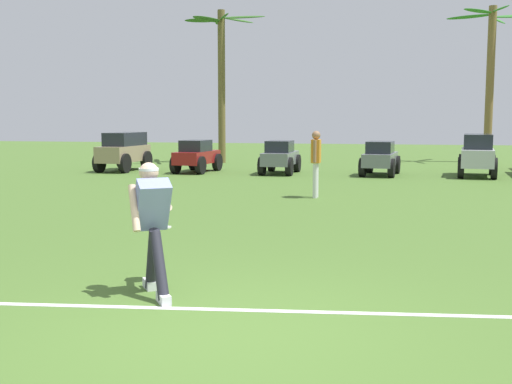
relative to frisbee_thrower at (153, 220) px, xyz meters
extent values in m
plane|color=#466829|center=(1.03, -1.02, -0.79)|extent=(80.00, 80.00, 0.00)
cube|color=white|center=(1.03, -0.41, -0.79)|extent=(27.82, 3.33, 0.01)
cylinder|color=#23232D|center=(-0.03, 0.04, -0.43)|extent=(0.30, 0.36, 0.72)
cube|color=silver|center=(-0.12, 0.17, -0.74)|extent=(0.23, 0.27, 0.10)
cylinder|color=#23232D|center=(0.15, -0.22, -0.43)|extent=(0.34, 0.43, 0.69)
cube|color=silver|center=(0.23, -0.34, -0.74)|extent=(0.23, 0.27, 0.10)
cube|color=#7A84C6|center=(-0.01, 0.01, 0.17)|extent=(0.52, 0.54, 0.57)
sphere|color=beige|center=(-0.08, 0.11, 0.50)|extent=(0.29, 0.29, 0.21)
cylinder|color=white|center=(-0.08, 0.11, 0.53)|extent=(0.30, 0.30, 0.03)
cylinder|color=beige|center=(-0.01, 0.34, 0.03)|extent=(0.39, 0.52, 0.27)
cylinder|color=beige|center=(-0.14, -0.15, 0.15)|extent=(0.23, 0.28, 0.49)
cylinder|color=white|center=(-0.11, 0.51, -0.16)|extent=(0.28, 0.28, 0.05)
cylinder|color=silver|center=(0.78, 8.45, -0.38)|extent=(0.11, 0.11, 0.82)
cylinder|color=silver|center=(0.79, 8.63, -0.38)|extent=(0.11, 0.11, 0.82)
cube|color=orange|center=(0.79, 8.54, 0.30)|extent=(0.20, 0.34, 0.54)
cylinder|color=#936B4C|center=(0.78, 8.33, 0.31)|extent=(0.07, 0.07, 0.52)
cylinder|color=#936B4C|center=(0.79, 8.75, 0.31)|extent=(0.07, 0.07, 0.52)
sphere|color=#936B4C|center=(0.79, 8.54, 0.67)|extent=(0.20, 0.20, 0.20)
cube|color=#998466|center=(-6.66, 14.70, -0.19)|extent=(1.13, 2.46, 0.55)
cube|color=#1E232B|center=(-6.65, 14.85, 0.32)|extent=(0.97, 1.86, 0.46)
cylinder|color=black|center=(-7.08, 15.57, -0.46)|extent=(0.23, 0.67, 0.66)
cylinder|color=black|center=(-6.12, 15.50, -0.46)|extent=(0.23, 0.67, 0.66)
cylinder|color=black|center=(-7.20, 13.90, -0.46)|extent=(0.23, 0.67, 0.66)
cylinder|color=black|center=(-6.24, 13.83, -0.46)|extent=(0.23, 0.67, 0.66)
cube|color=maroon|center=(-3.97, 14.69, -0.28)|extent=(1.12, 2.28, 0.42)
cube|color=#1E232B|center=(-3.98, 14.59, 0.12)|extent=(0.90, 1.18, 0.38)
cylinder|color=black|center=(-4.34, 15.50, -0.49)|extent=(0.24, 0.62, 0.60)
cylinder|color=black|center=(-3.44, 15.41, -0.49)|extent=(0.24, 0.62, 0.60)
cylinder|color=black|center=(-4.50, 13.97, -0.49)|extent=(0.24, 0.62, 0.60)
cylinder|color=black|center=(-3.60, 13.88, -0.49)|extent=(0.24, 0.62, 0.60)
cube|color=slate|center=(-1.09, 14.71, -0.28)|extent=(0.96, 2.22, 0.42)
cube|color=#1E232B|center=(-1.09, 14.61, 0.12)|extent=(0.82, 1.12, 0.38)
cylinder|color=black|center=(-1.52, 15.50, -0.49)|extent=(0.20, 0.60, 0.60)
cylinder|color=black|center=(-0.62, 15.47, -0.49)|extent=(0.20, 0.60, 0.60)
cylinder|color=black|center=(-1.56, 13.96, -0.49)|extent=(0.20, 0.60, 0.60)
cylinder|color=black|center=(-0.66, 13.93, -0.49)|extent=(0.20, 0.60, 0.60)
cube|color=slate|center=(2.19, 14.79, -0.28)|extent=(1.15, 2.29, 0.42)
cube|color=#1E232B|center=(2.18, 14.69, 0.12)|extent=(0.92, 1.19, 0.38)
cylinder|color=black|center=(1.83, 15.61, -0.49)|extent=(0.25, 0.62, 0.60)
cylinder|color=black|center=(2.73, 15.50, -0.49)|extent=(0.25, 0.62, 0.60)
cylinder|color=black|center=(1.65, 14.08, -0.49)|extent=(0.25, 0.62, 0.60)
cylinder|color=black|center=(2.55, 13.97, -0.49)|extent=(0.25, 0.62, 0.60)
cube|color=#B7BABF|center=(5.21, 14.94, -0.19)|extent=(1.24, 2.50, 0.55)
cube|color=#1E232B|center=(5.23, 15.09, 0.32)|extent=(1.05, 1.89, 0.46)
cylinder|color=black|center=(4.83, 15.82, -0.46)|extent=(0.26, 0.68, 0.66)
cylinder|color=black|center=(5.78, 15.71, -0.46)|extent=(0.26, 0.68, 0.66)
cylinder|color=black|center=(4.63, 14.16, -0.46)|extent=(0.26, 0.68, 0.66)
cylinder|color=black|center=(5.59, 14.05, -0.46)|extent=(0.26, 0.68, 0.66)
cylinder|color=brown|center=(-4.28, 19.26, 2.29)|extent=(0.30, 0.30, 6.16)
ellipsoid|color=#316023|center=(-3.37, 19.24, 5.05)|extent=(1.82, 0.29, 0.16)
ellipsoid|color=#316023|center=(-3.80, 20.11, 5.07)|extent=(1.18, 1.83, 0.15)
ellipsoid|color=#316023|center=(-4.59, 20.05, 5.04)|extent=(0.86, 1.69, 0.17)
ellipsoid|color=#316023|center=(-5.02, 19.17, 4.97)|extent=(1.51, 0.41, 0.20)
ellipsoid|color=#316023|center=(-4.64, 18.50, 4.91)|extent=(0.95, 1.62, 0.20)
ellipsoid|color=#316023|center=(-3.98, 18.58, 5.00)|extent=(0.83, 1.45, 0.19)
cylinder|color=brown|center=(6.49, 21.87, 2.41)|extent=(0.32, 0.32, 6.39)
ellipsoid|color=#337C2D|center=(6.87, 22.69, 5.10)|extent=(0.97, 1.73, 0.20)
ellipsoid|color=#337C2D|center=(5.61, 22.32, 5.25)|extent=(1.87, 1.12, 0.16)
ellipsoid|color=#337C2D|center=(5.85, 21.22, 5.31)|extent=(1.46, 1.49, 0.15)
ellipsoid|color=#337C2D|center=(6.69, 21.17, 5.37)|extent=(0.63, 1.47, 0.15)
camera|label=1|loc=(2.43, -6.34, 1.09)|focal=45.00mm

